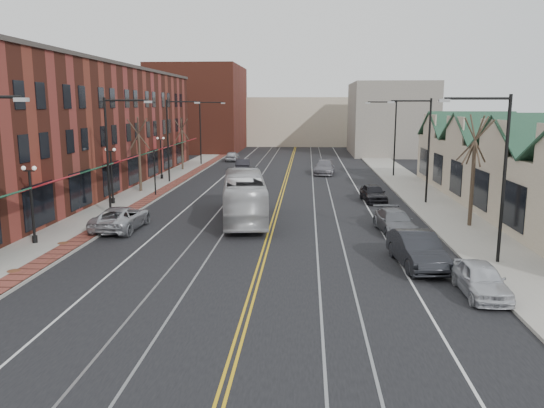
# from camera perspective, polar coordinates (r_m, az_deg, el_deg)

# --- Properties ---
(ground) EXTENTS (160.00, 160.00, 0.00)m
(ground) POSITION_cam_1_polar(r_m,az_deg,el_deg) (21.05, -2.47, -10.73)
(ground) COLOR black
(ground) RESTS_ON ground
(sidewalk_left) EXTENTS (4.00, 120.00, 0.15)m
(sidewalk_left) POSITION_cam_1_polar(r_m,az_deg,el_deg) (42.64, -15.69, -0.02)
(sidewalk_left) COLOR gray
(sidewalk_left) RESTS_ON ground
(sidewalk_right) EXTENTS (4.00, 120.00, 0.15)m
(sidewalk_right) POSITION_cam_1_polar(r_m,az_deg,el_deg) (41.39, 17.45, -0.43)
(sidewalk_right) COLOR gray
(sidewalk_right) RESTS_ON ground
(building_left) EXTENTS (10.00, 50.00, 11.00)m
(building_left) POSITION_cam_1_polar(r_m,az_deg,el_deg) (51.13, -20.86, 7.52)
(building_left) COLOR maroon
(building_left) RESTS_ON ground
(building_right) EXTENTS (8.00, 36.00, 4.60)m
(building_right) POSITION_cam_1_polar(r_m,az_deg,el_deg) (42.87, 25.44, 2.41)
(building_right) COLOR #B8A98E
(building_right) RESTS_ON ground
(backdrop_left) EXTENTS (14.00, 18.00, 14.00)m
(backdrop_left) POSITION_cam_1_polar(r_m,az_deg,el_deg) (91.32, -7.80, 10.12)
(backdrop_left) COLOR maroon
(backdrop_left) RESTS_ON ground
(backdrop_mid) EXTENTS (22.00, 14.00, 9.00)m
(backdrop_mid) POSITION_cam_1_polar(r_m,az_deg,el_deg) (104.56, 2.64, 8.89)
(backdrop_mid) COLOR #B8A98E
(backdrop_mid) RESTS_ON ground
(backdrop_right) EXTENTS (12.00, 16.00, 11.00)m
(backdrop_right) POSITION_cam_1_polar(r_m,az_deg,el_deg) (85.48, 12.59, 8.93)
(backdrop_right) COLOR slate
(backdrop_right) RESTS_ON ground
(streetlight_l_1) EXTENTS (3.33, 0.25, 8.00)m
(streetlight_l_1) POSITION_cam_1_polar(r_m,az_deg,el_deg) (37.97, -16.70, 6.20)
(streetlight_l_1) COLOR black
(streetlight_l_1) RESTS_ON sidewalk_left
(streetlight_l_2) EXTENTS (3.33, 0.25, 8.00)m
(streetlight_l_2) POSITION_cam_1_polar(r_m,az_deg,el_deg) (53.23, -10.69, 7.61)
(streetlight_l_2) COLOR black
(streetlight_l_2) RESTS_ON sidewalk_left
(streetlight_l_3) EXTENTS (3.33, 0.25, 8.00)m
(streetlight_l_3) POSITION_cam_1_polar(r_m,az_deg,el_deg) (68.82, -7.36, 8.35)
(streetlight_l_3) COLOR black
(streetlight_l_3) RESTS_ON sidewalk_left
(streetlight_r_0) EXTENTS (3.33, 0.25, 8.00)m
(streetlight_r_0) POSITION_cam_1_polar(r_m,az_deg,el_deg) (27.11, 22.92, 4.21)
(streetlight_r_0) COLOR black
(streetlight_r_0) RESTS_ON sidewalk_right
(streetlight_r_1) EXTENTS (3.33, 0.25, 8.00)m
(streetlight_r_1) POSITION_cam_1_polar(r_m,az_deg,el_deg) (42.50, 15.94, 6.67)
(streetlight_r_1) COLOR black
(streetlight_r_1) RESTS_ON sidewalk_right
(streetlight_r_2) EXTENTS (3.33, 0.25, 8.00)m
(streetlight_r_2) POSITION_cam_1_polar(r_m,az_deg,el_deg) (58.22, 12.68, 7.78)
(streetlight_r_2) COLOR black
(streetlight_r_2) RESTS_ON sidewalk_right
(lamppost_l_1) EXTENTS (0.84, 0.28, 4.27)m
(lamppost_l_1) POSITION_cam_1_polar(r_m,az_deg,el_deg) (31.78, -24.40, -0.22)
(lamppost_l_1) COLOR black
(lamppost_l_1) RESTS_ON sidewalk_left
(lamppost_l_2) EXTENTS (0.84, 0.28, 4.27)m
(lamppost_l_2) POSITION_cam_1_polar(r_m,az_deg,el_deg) (42.59, -16.85, 2.81)
(lamppost_l_2) COLOR black
(lamppost_l_2) RESTS_ON sidewalk_left
(lamppost_l_3) EXTENTS (0.84, 0.28, 4.27)m
(lamppost_l_3) POSITION_cam_1_polar(r_m,az_deg,el_deg) (55.82, -11.83, 4.79)
(lamppost_l_3) COLOR black
(lamppost_l_3) RESTS_ON sidewalk_left
(tree_left_near) EXTENTS (1.78, 1.37, 6.48)m
(tree_left_near) POSITION_cam_1_polar(r_m,az_deg,el_deg) (47.98, -14.09, 5.35)
(tree_left_near) COLOR #382B21
(tree_left_near) RESTS_ON sidewalk_left
(tree_left_far) EXTENTS (1.66, 1.28, 6.02)m
(tree_left_far) POSITION_cam_1_polar(r_m,az_deg,el_deg) (63.37, -9.66, 6.51)
(tree_left_far) COLOR #382B21
(tree_left_far) RESTS_ON sidewalk_left
(tree_right_mid) EXTENTS (1.90, 1.46, 6.93)m
(tree_right_mid) POSITION_cam_1_polar(r_m,az_deg,el_deg) (35.26, 20.83, 3.57)
(tree_right_mid) COLOR #382B21
(tree_right_mid) RESTS_ON sidewalk_right
(manhole_mid) EXTENTS (0.60, 0.60, 0.02)m
(manhole_mid) POSITION_cam_1_polar(r_m,az_deg,el_deg) (27.23, -26.02, -6.48)
(manhole_mid) COLOR #592D19
(manhole_mid) RESTS_ON sidewalk_left
(manhole_far) EXTENTS (0.60, 0.60, 0.02)m
(manhole_far) POSITION_cam_1_polar(r_m,az_deg,el_deg) (31.48, -21.54, -3.92)
(manhole_far) COLOR #592D19
(manhole_far) RESTS_ON sidewalk_left
(traffic_signal) EXTENTS (0.18, 0.15, 3.80)m
(traffic_signal) POSITION_cam_1_polar(r_m,az_deg,el_deg) (45.64, -12.52, 3.69)
(traffic_signal) COLOR black
(traffic_signal) RESTS_ON sidewalk_left
(transit_bus) EXTENTS (4.10, 11.46, 3.12)m
(transit_bus) POSITION_cam_1_polar(r_m,az_deg,el_deg) (35.71, -2.98, 0.78)
(transit_bus) COLOR #BBBBBD
(transit_bus) RESTS_ON ground
(parked_suv) EXTENTS (2.56, 5.38, 1.48)m
(parked_suv) POSITION_cam_1_polar(r_m,az_deg,el_deg) (34.18, -15.92, -1.47)
(parked_suv) COLOR #A5A6AC
(parked_suv) RESTS_ON ground
(parked_car_a) EXTENTS (1.65, 4.04, 1.37)m
(parked_car_a) POSITION_cam_1_polar(r_m,az_deg,el_deg) (23.34, 21.55, -7.54)
(parked_car_a) COLOR silver
(parked_car_a) RESTS_ON ground
(parked_car_b) EXTENTS (2.27, 5.19, 1.66)m
(parked_car_b) POSITION_cam_1_polar(r_m,az_deg,el_deg) (26.40, 15.33, -4.76)
(parked_car_b) COLOR black
(parked_car_b) RESTS_ON ground
(parked_car_c) EXTENTS (2.44, 4.91, 1.37)m
(parked_car_c) POSITION_cam_1_polar(r_m,az_deg,el_deg) (33.01, 13.07, -1.85)
(parked_car_c) COLOR slate
(parked_car_c) RESTS_ON ground
(parked_car_d) EXTENTS (2.05, 4.30, 1.42)m
(parked_car_d) POSITION_cam_1_polar(r_m,az_deg,el_deg) (43.06, 10.85, 1.15)
(parked_car_d) COLOR black
(parked_car_d) RESTS_ON ground
(distant_car_left) EXTENTS (2.02, 4.69, 1.50)m
(distant_car_left) POSITION_cam_1_polar(r_m,az_deg,el_deg) (61.96, -3.16, 4.21)
(distant_car_left) COLOR black
(distant_car_left) RESTS_ON ground
(distant_car_right) EXTENTS (2.64, 5.51, 1.55)m
(distant_car_right) POSITION_cam_1_polar(r_m,az_deg,el_deg) (59.69, 5.67, 3.95)
(distant_car_right) COLOR slate
(distant_car_right) RESTS_ON ground
(distant_car_far) EXTENTS (1.71, 4.08, 1.38)m
(distant_car_far) POSITION_cam_1_polar(r_m,az_deg,el_deg) (73.45, -4.30, 5.16)
(distant_car_far) COLOR #A3A4AA
(distant_car_far) RESTS_ON ground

